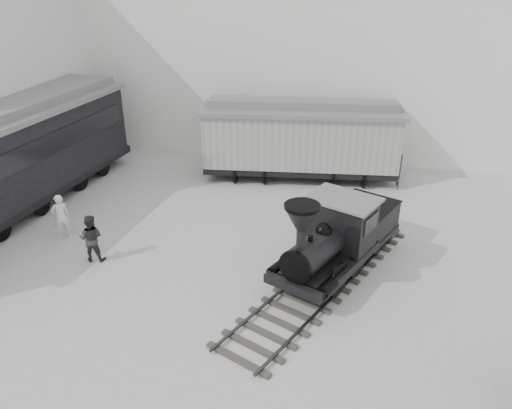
% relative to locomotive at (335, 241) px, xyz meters
% --- Properties ---
extents(ground, '(90.00, 90.00, 0.00)m').
position_rel_locomotive_xyz_m(ground, '(-2.59, -3.55, -1.19)').
color(ground, '#9E9E9B').
extents(north_wall, '(34.00, 2.51, 11.00)m').
position_rel_locomotive_xyz_m(north_wall, '(-2.59, 11.43, 4.36)').
color(north_wall, silver).
rests_on(north_wall, ground).
extents(locomotive, '(5.59, 9.15, 3.23)m').
position_rel_locomotive_xyz_m(locomotive, '(0.00, 0.00, 0.00)').
color(locomotive, '#2F2B26').
rests_on(locomotive, ground).
extents(boxcar, '(9.31, 3.85, 3.70)m').
position_rel_locomotive_xyz_m(boxcar, '(-2.18, 7.91, 0.75)').
color(boxcar, black).
rests_on(boxcar, ground).
extents(visitor_a, '(0.74, 0.73, 1.71)m').
position_rel_locomotive_xyz_m(visitor_a, '(-9.94, 0.33, -0.34)').
color(visitor_a, silver).
rests_on(visitor_a, ground).
extents(visitor_b, '(0.91, 0.77, 1.68)m').
position_rel_locomotive_xyz_m(visitor_b, '(-8.07, -0.89, -0.35)').
color(visitor_b, '#272728').
rests_on(visitor_b, ground).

